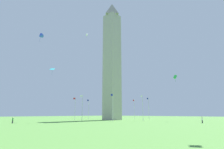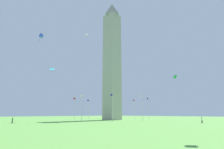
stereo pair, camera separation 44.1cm
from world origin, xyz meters
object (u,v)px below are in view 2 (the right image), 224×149
object	(u,v)px
kite_green_box	(175,77)
kite_blue_delta	(40,36)
obelisk_monument	(112,58)
flagpole_n	(82,107)
person_white_shirt	(202,120)
flagpole_w	(89,108)
flagpole_ne	(112,106)
kite_cyan_diamond	(52,69)
flagpole_s	(134,108)
flagpole_e	(142,107)
kite_white_box	(87,35)
person_green_shirt	(12,120)
flagpole_se	(149,108)
flagpole_sw	(112,109)
flagpole_nw	(75,108)

from	to	relation	value
kite_green_box	kite_blue_delta	xyz separation A→B (m)	(41.12, -25.07, 10.94)
obelisk_monument	flagpole_n	bearing A→B (deg)	0.00
person_white_shirt	kite_blue_delta	xyz separation A→B (m)	(31.26, -36.48, 26.09)
flagpole_n	flagpole_w	distance (m)	22.06
flagpole_ne	kite_cyan_diamond	xyz separation A→B (m)	(15.74, -13.88, 12.53)
flagpole_s	flagpole_w	size ratio (longest dim) A/B	1.00
flagpole_e	kite_white_box	world-z (taller)	kite_white_box
obelisk_monument	kite_green_box	size ratio (longest dim) A/B	19.47
person_green_shirt	flagpole_e	bearing A→B (deg)	-47.45
flagpole_n	kite_blue_delta	world-z (taller)	kite_blue_delta
obelisk_monument	flagpole_s	world-z (taller)	obelisk_monument
flagpole_e	flagpole_w	world-z (taller)	same
flagpole_se	kite_white_box	world-z (taller)	kite_white_box
flagpole_ne	flagpole_se	xyz separation A→B (m)	(-22.06, 0.00, 0.00)
flagpole_s	flagpole_w	bearing A→B (deg)	-45.00
flagpole_n	flagpole_ne	size ratio (longest dim) A/B	1.00
flagpole_sw	person_white_shirt	size ratio (longest dim) A/B	5.24
flagpole_e	kite_green_box	distance (m)	16.57
flagpole_sw	kite_green_box	xyz separation A→B (m)	(3.13, 36.21, 10.97)
flagpole_s	flagpole_w	world-z (taller)	same
kite_green_box	flagpole_n	bearing A→B (deg)	-46.97
flagpole_e	person_green_shirt	bearing A→B (deg)	-21.72
obelisk_monument	kite_white_box	xyz separation A→B (m)	(17.95, 4.42, 4.14)
flagpole_n	kite_blue_delta	distance (m)	28.12
person_white_shirt	flagpole_s	bearing A→B (deg)	-6.83
flagpole_e	flagpole_nw	bearing A→B (deg)	-67.50
kite_blue_delta	flagpole_ne	bearing A→B (deg)	153.79
flagpole_se	flagpole_sw	xyz separation A→B (m)	(-0.00, -22.06, 0.00)
flagpole_e	kite_green_box	bearing A→B (deg)	129.54
flagpole_nw	flagpole_e	bearing A→B (deg)	112.50
flagpole_ne	kite_white_box	world-z (taller)	kite_white_box
flagpole_nw	person_green_shirt	xyz separation A→B (m)	(27.75, 11.19, -4.23)
flagpole_se	obelisk_monument	bearing A→B (deg)	-45.14
obelisk_monument	kite_white_box	world-z (taller)	obelisk_monument
person_green_shirt	kite_cyan_diamond	distance (m)	20.83
person_green_shirt	flagpole_w	bearing A→B (deg)	-3.62
flagpole_s	kite_white_box	bearing A→B (deg)	7.52
flagpole_ne	person_green_shirt	size ratio (longest dim) A/B	5.54
kite_cyan_diamond	flagpole_s	bearing A→B (deg)	176.16
flagpole_nw	kite_white_box	bearing A→B (deg)	66.03
obelisk_monument	person_white_shirt	xyz separation A→B (m)	(2.01, 36.59, -26.09)
kite_blue_delta	kite_cyan_diamond	bearing A→B (deg)	-155.38
obelisk_monument	flagpole_nw	world-z (taller)	obelisk_monument
person_green_shirt	kite_blue_delta	xyz separation A→B (m)	(-5.56, -0.05, 26.14)
flagpole_n	flagpole_se	xyz separation A→B (m)	(-26.63, 11.03, 0.00)
flagpole_nw	kite_green_box	world-z (taller)	kite_green_box
flagpole_se	kite_green_box	bearing A→B (deg)	77.54
flagpole_se	kite_cyan_diamond	size ratio (longest dim) A/B	3.60
flagpole_sw	person_green_shirt	distance (m)	51.22
flagpole_ne	kite_cyan_diamond	bearing A→B (deg)	-41.40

